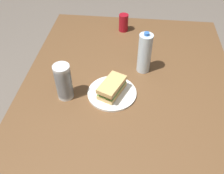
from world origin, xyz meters
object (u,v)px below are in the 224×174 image
at_px(dining_table, 126,114).
at_px(paper_plate, 112,93).
at_px(sandwich, 112,87).
at_px(soda_can_red, 124,23).
at_px(plastic_cup_stack, 64,82).
at_px(water_bottle_tall, 145,53).

height_order(dining_table, paper_plate, paper_plate).
bearing_deg(paper_plate, sandwich, 3.81).
relative_size(paper_plate, soda_can_red, 2.15).
height_order(paper_plate, plastic_cup_stack, plastic_cup_stack).
bearing_deg(soda_can_red, sandwich, -0.95).
height_order(dining_table, sandwich, sandwich).
xyz_separation_m(dining_table, paper_plate, (-0.07, -0.08, 0.08)).
xyz_separation_m(dining_table, water_bottle_tall, (-0.29, 0.08, 0.19)).
relative_size(soda_can_red, plastic_cup_stack, 0.60).
bearing_deg(paper_plate, dining_table, 49.26).
distance_m(paper_plate, plastic_cup_stack, 0.26).
distance_m(dining_table, paper_plate, 0.14).
relative_size(paper_plate, plastic_cup_stack, 1.29).
relative_size(soda_can_red, water_bottle_tall, 0.48).
height_order(dining_table, water_bottle_tall, water_bottle_tall).
bearing_deg(plastic_cup_stack, dining_table, 84.69).
height_order(dining_table, plastic_cup_stack, plastic_cup_stack).
xyz_separation_m(dining_table, plastic_cup_stack, (-0.03, -0.33, 0.17)).
distance_m(soda_can_red, water_bottle_tall, 0.46).
distance_m(soda_can_red, plastic_cup_stack, 0.73).
bearing_deg(water_bottle_tall, soda_can_red, -160.72).
bearing_deg(dining_table, soda_can_red, -174.19).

